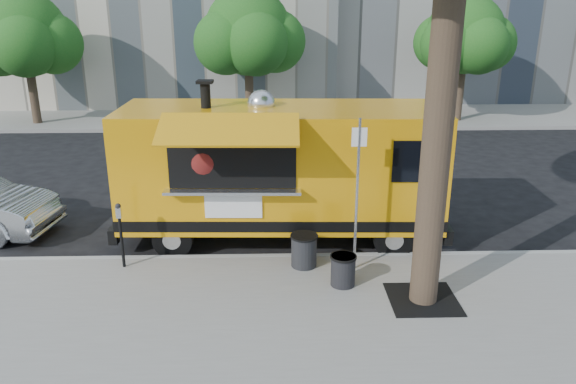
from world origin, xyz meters
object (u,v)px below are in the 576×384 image
(far_tree_a, at_px, (25,34))
(parking_meter, at_px, (120,228))
(trash_bin_right, at_px, (343,269))
(food_truck, at_px, (279,169))
(far_tree_b, at_px, (248,32))
(far_tree_c, at_px, (465,35))
(sign_post, at_px, (357,187))
(trash_bin_left, at_px, (304,250))

(far_tree_a, xyz_separation_m, parking_meter, (7.00, -13.65, -2.79))
(trash_bin_right, bearing_deg, far_tree_a, 127.78)
(far_tree_a, bearing_deg, food_truck, -49.97)
(far_tree_b, height_order, far_tree_c, far_tree_b)
(far_tree_c, distance_m, trash_bin_right, 16.42)
(far_tree_a, relative_size, far_tree_c, 1.03)
(far_tree_a, relative_size, food_truck, 0.74)
(sign_post, xyz_separation_m, parking_meter, (-4.55, 0.20, -0.87))
(parking_meter, height_order, trash_bin_left, parking_meter)
(far_tree_c, distance_m, food_truck, 14.62)
(far_tree_a, distance_m, food_truck, 15.87)
(far_tree_b, bearing_deg, food_truck, -84.88)
(food_truck, bearing_deg, trash_bin_left, -73.01)
(food_truck, bearing_deg, parking_meter, -150.92)
(far_tree_c, xyz_separation_m, trash_bin_right, (-6.75, -14.61, -3.25))
(far_tree_b, distance_m, parking_meter, 14.48)
(far_tree_a, height_order, far_tree_c, far_tree_a)
(far_tree_b, relative_size, food_truck, 0.76)
(far_tree_c, relative_size, parking_meter, 3.90)
(trash_bin_right, bearing_deg, parking_meter, 168.53)
(far_tree_a, xyz_separation_m, far_tree_c, (18.00, 0.10, -0.06))
(far_tree_a, xyz_separation_m, trash_bin_right, (11.25, -14.51, -3.31))
(sign_post, bearing_deg, parking_meter, 177.48)
(far_tree_c, distance_m, parking_meter, 17.82)
(food_truck, bearing_deg, far_tree_b, 96.89)
(far_tree_a, bearing_deg, far_tree_b, 2.54)
(far_tree_a, bearing_deg, trash_bin_right, -52.22)
(parking_meter, bearing_deg, trash_bin_right, -11.47)
(far_tree_b, xyz_separation_m, sign_post, (2.55, -14.25, -1.98))
(far_tree_a, distance_m, trash_bin_right, 18.66)
(food_truck, distance_m, trash_bin_right, 2.97)
(far_tree_c, bearing_deg, sign_post, -114.81)
(far_tree_b, bearing_deg, far_tree_c, -1.91)
(far_tree_c, relative_size, trash_bin_left, 7.94)
(trash_bin_left, distance_m, trash_bin_right, 1.05)
(parking_meter, height_order, trash_bin_right, parking_meter)
(far_tree_c, bearing_deg, trash_bin_left, -118.28)
(food_truck, bearing_deg, trash_bin_right, -63.61)
(food_truck, bearing_deg, far_tree_a, 131.80)
(parking_meter, bearing_deg, sign_post, -2.52)
(trash_bin_right, bearing_deg, food_truck, 114.61)
(food_truck, bearing_deg, far_tree_c, 58.77)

